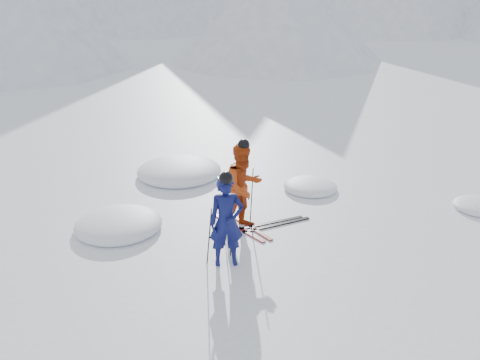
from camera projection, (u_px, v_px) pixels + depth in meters
ground at (316, 216)px, 11.97m from camera, size 160.00×160.00×0.00m
skier_blue at (226, 222)px, 9.67m from camera, size 0.78×0.65×1.83m
skier_red at (244, 187)px, 11.07m from camera, size 1.05×0.87×1.97m
pole_blue_left at (209, 236)px, 9.77m from camera, size 0.12×0.09×1.22m
pole_blue_right at (232, 228)px, 10.10m from camera, size 0.12×0.07×1.22m
pole_red_left at (226, 199)px, 11.26m from camera, size 0.13×0.10×1.31m
pole_red_right at (252, 196)px, 11.45m from camera, size 0.13×0.09×1.31m
ski_worn_left at (239, 228)px, 11.38m from camera, size 0.38×1.69×0.03m
ski_worn_right at (248, 225)px, 11.49m from camera, size 0.27×1.70×0.03m
ski_loose_a at (269, 223)px, 11.59m from camera, size 1.70×0.28×0.03m
ski_loose_b at (277, 225)px, 11.51m from camera, size 1.70×0.22×0.03m
snow_lumps at (198, 192)px, 13.33m from camera, size 9.53×7.50×0.53m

